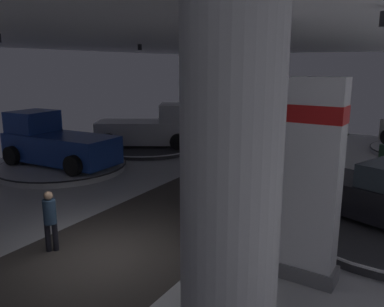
% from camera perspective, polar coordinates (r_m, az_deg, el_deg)
% --- Properties ---
extents(ground, '(24.00, 44.00, 0.06)m').
position_cam_1_polar(ground, '(10.35, -12.52, -14.48)').
color(ground, '#B2B2B7').
extents(ceiling_with_spotlights, '(24.00, 44.00, 0.39)m').
position_cam_1_polar(ceiling_with_spotlights, '(9.28, -14.23, 17.89)').
color(ceiling_with_spotlights, silver).
extents(column_right, '(1.30, 1.30, 5.50)m').
position_cam_1_polar(column_right, '(5.21, 5.53, -8.76)').
color(column_right, '#ADADB2').
rests_on(column_right, ground).
extents(brand_sign_pylon, '(1.29, 0.70, 4.42)m').
position_cam_1_polar(brand_sign_pylon, '(8.69, 17.10, -3.72)').
color(brand_sign_pylon, slate).
rests_on(brand_sign_pylon, ground).
extents(display_platform_far_left, '(5.75, 5.75, 0.24)m').
position_cam_1_polar(display_platform_far_left, '(22.40, -6.65, 0.98)').
color(display_platform_far_left, '#333338').
rests_on(display_platform_far_left, ground).
extents(pickup_truck_far_left, '(5.65, 4.53, 2.30)m').
position_cam_1_polar(pickup_truck_far_left, '(22.17, -5.90, 3.61)').
color(pickup_truck_far_left, silver).
rests_on(pickup_truck_far_left, display_platform_far_left).
extents(display_platform_mid_left, '(5.68, 5.68, 0.29)m').
position_cam_1_polar(display_platform_mid_left, '(18.70, -18.20, -1.84)').
color(display_platform_mid_left, '#B7B7BC').
rests_on(display_platform_mid_left, ground).
extents(pickup_truck_mid_left, '(5.37, 2.78, 2.30)m').
position_cam_1_polar(pickup_truck_mid_left, '(18.71, -19.10, 1.44)').
color(pickup_truck_mid_left, navy).
rests_on(pickup_truck_mid_left, display_platform_mid_left).
extents(visitor_walking_near, '(0.32, 0.32, 1.59)m').
position_cam_1_polar(visitor_walking_near, '(10.65, -19.83, -8.69)').
color(visitor_walking_near, black).
rests_on(visitor_walking_near, ground).
extents(visitor_walking_far, '(0.32, 0.32, 1.59)m').
position_cam_1_polar(visitor_walking_far, '(13.63, -0.98, -3.25)').
color(visitor_walking_far, black).
rests_on(visitor_walking_far, ground).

